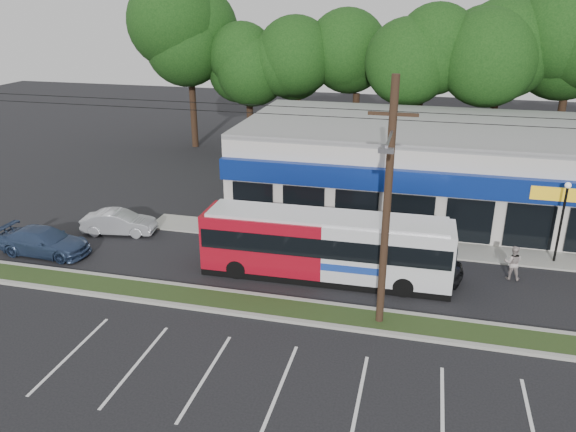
# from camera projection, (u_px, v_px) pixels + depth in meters

# --- Properties ---
(ground) EXTENTS (120.00, 120.00, 0.00)m
(ground) POSITION_uv_depth(u_px,v_px,m) (303.00, 326.00, 22.83)
(ground) COLOR black
(ground) RESTS_ON ground
(grass_strip) EXTENTS (40.00, 1.60, 0.12)m
(grass_strip) POSITION_uv_depth(u_px,v_px,m) (308.00, 312.00, 23.71)
(grass_strip) COLOR #1E3214
(grass_strip) RESTS_ON ground
(curb_south) EXTENTS (40.00, 0.25, 0.14)m
(curb_south) POSITION_uv_depth(u_px,v_px,m) (303.00, 322.00, 22.94)
(curb_south) COLOR #9E9E93
(curb_south) RESTS_ON ground
(curb_north) EXTENTS (40.00, 0.25, 0.14)m
(curb_north) POSITION_uv_depth(u_px,v_px,m) (312.00, 302.00, 24.47)
(curb_north) COLOR #9E9E93
(curb_north) RESTS_ON ground
(sidewalk) EXTENTS (32.00, 2.20, 0.10)m
(sidewalk) POSITION_uv_depth(u_px,v_px,m) (431.00, 248.00, 29.81)
(sidewalk) COLOR #9E9E93
(sidewalk) RESTS_ON ground
(strip_mall) EXTENTS (25.00, 12.55, 5.30)m
(strip_mall) POSITION_uv_depth(u_px,v_px,m) (445.00, 166.00, 35.00)
(strip_mall) COLOR beige
(strip_mall) RESTS_ON ground
(utility_pole) EXTENTS (50.00, 2.77, 10.00)m
(utility_pole) POSITION_uv_depth(u_px,v_px,m) (383.00, 199.00, 21.06)
(utility_pole) COLOR black
(utility_pole) RESTS_ON ground
(lamp_post) EXTENTS (0.30, 0.30, 4.25)m
(lamp_post) POSITION_uv_depth(u_px,v_px,m) (563.00, 213.00, 27.32)
(lamp_post) COLOR black
(lamp_post) RESTS_ON ground
(tree_line) EXTENTS (46.76, 6.76, 11.83)m
(tree_line) POSITION_uv_depth(u_px,v_px,m) (431.00, 55.00, 42.37)
(tree_line) COLOR black
(tree_line) RESTS_ON ground
(metrobus) EXTENTS (11.71, 2.70, 3.14)m
(metrobus) POSITION_uv_depth(u_px,v_px,m) (325.00, 245.00, 26.28)
(metrobus) COLOR #A00C1C
(metrobus) RESTS_ON ground
(car_dark) EXTENTS (5.19, 2.78, 1.68)m
(car_dark) POSITION_uv_depth(u_px,v_px,m) (410.00, 261.00, 26.59)
(car_dark) COLOR black
(car_dark) RESTS_ON ground
(car_silver) EXTENTS (4.24, 2.06, 1.34)m
(car_silver) POSITION_uv_depth(u_px,v_px,m) (119.00, 222.00, 31.56)
(car_silver) COLOR #ACAEB4
(car_silver) RESTS_ON ground
(car_blue) EXTENTS (4.86, 2.07, 1.40)m
(car_blue) POSITION_uv_depth(u_px,v_px,m) (45.00, 241.00, 29.03)
(car_blue) COLOR navy
(car_blue) RESTS_ON ground
(pedestrian_a) EXTENTS (0.71, 0.68, 1.63)m
(pedestrian_a) POSITION_uv_depth(u_px,v_px,m) (374.00, 245.00, 28.30)
(pedestrian_a) COLOR silver
(pedestrian_a) RESTS_ON ground
(pedestrian_b) EXTENTS (0.86, 0.69, 1.68)m
(pedestrian_b) POSITION_uv_depth(u_px,v_px,m) (513.00, 263.00, 26.37)
(pedestrian_b) COLOR #B3A5A1
(pedestrian_b) RESTS_ON ground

